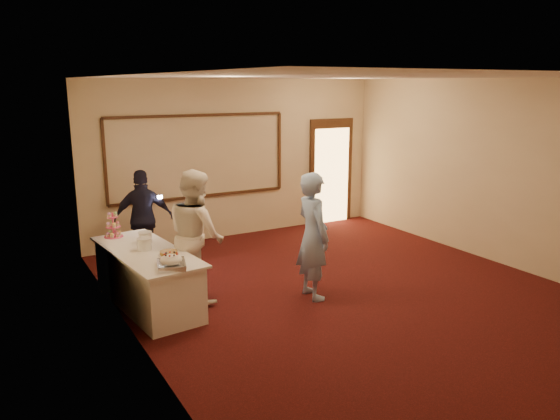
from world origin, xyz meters
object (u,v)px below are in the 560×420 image
object	(u,v)px
pavlova_tray	(171,262)
woman	(196,235)
buffet_table	(148,278)
tart	(169,253)
guest	(144,218)
cupcake_stand	(113,227)
plate_stack_b	(145,237)
plate_stack_a	(144,244)
man	(313,236)

from	to	relation	value
pavlova_tray	woman	bearing A→B (deg)	51.10
buffet_table	pavlova_tray	size ratio (longest dim) A/B	4.32
tart	guest	bearing A→B (deg)	82.99
cupcake_stand	woman	bearing A→B (deg)	-46.23
pavlova_tray	guest	bearing A→B (deg)	81.53
plate_stack_b	pavlova_tray	bearing A→B (deg)	-91.03
plate_stack_b	guest	size ratio (longest dim) A/B	0.12
cupcake_stand	guest	distance (m)	1.03
cupcake_stand	woman	xyz separation A→B (m)	(0.90, -0.94, -0.01)
buffet_table	pavlova_tray	world-z (taller)	pavlova_tray
buffet_table	guest	distance (m)	1.76
plate_stack_a	tart	xyz separation A→B (m)	(0.21, -0.37, -0.06)
plate_stack_a	buffet_table	bearing A→B (deg)	-72.61
plate_stack_b	woman	size ratio (longest dim) A/B	0.10
man	guest	bearing A→B (deg)	36.90
buffet_table	pavlova_tray	xyz separation A→B (m)	(0.07, -0.82, 0.45)
buffet_table	woman	xyz separation A→B (m)	(0.68, -0.07, 0.51)
man	pavlova_tray	bearing A→B (deg)	93.27
buffet_table	cupcake_stand	bearing A→B (deg)	103.82
plate_stack_b	woman	world-z (taller)	woman
buffet_table	pavlova_tray	distance (m)	0.94
pavlova_tray	plate_stack_b	world-z (taller)	pavlova_tray
pavlova_tray	man	xyz separation A→B (m)	(2.01, -0.01, 0.04)
buffet_table	guest	size ratio (longest dim) A/B	1.38
man	woman	xyz separation A→B (m)	(-1.40, 0.76, 0.02)
plate_stack_b	buffet_table	bearing A→B (deg)	-105.27
plate_stack_b	cupcake_stand	bearing A→B (deg)	120.64
plate_stack_b	tart	distance (m)	0.70
plate_stack_b	tart	size ratio (longest dim) A/B	0.72
tart	man	xyz separation A→B (m)	(1.88, -0.48, 0.09)
cupcake_stand	tart	xyz separation A→B (m)	(0.41, -1.22, -0.11)
pavlova_tray	woman	distance (m)	0.97
plate_stack_b	guest	world-z (taller)	guest
plate_stack_b	man	xyz separation A→B (m)	(1.98, -1.18, 0.03)
pavlova_tray	plate_stack_a	distance (m)	0.85
plate_stack_a	guest	bearing A→B (deg)	74.50
buffet_table	plate_stack_b	xyz separation A→B (m)	(0.10, 0.35, 0.46)
tart	cupcake_stand	bearing A→B (deg)	108.66
pavlova_tray	plate_stack_b	distance (m)	1.17
man	woman	size ratio (longest dim) A/B	0.98
pavlova_tray	guest	xyz separation A→B (m)	(0.37, 2.48, -0.05)
plate_stack_b	tart	world-z (taller)	plate_stack_b
pavlova_tray	man	distance (m)	2.01
pavlova_tray	woman	xyz separation A→B (m)	(0.61, 0.75, 0.06)
tart	man	size ratio (longest dim) A/B	0.15
buffet_table	man	bearing A→B (deg)	-21.76
guest	plate_stack_a	bearing A→B (deg)	89.41
tart	plate_stack_b	bearing A→B (deg)	98.33
cupcake_stand	man	xyz separation A→B (m)	(2.29, -1.70, -0.03)
woman	cupcake_stand	bearing A→B (deg)	41.71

